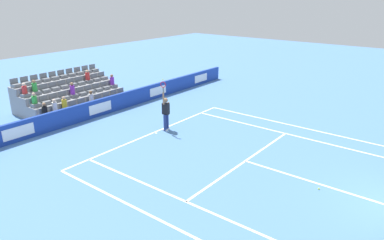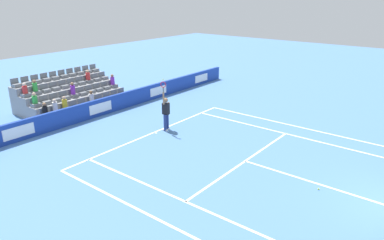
{
  "view_description": "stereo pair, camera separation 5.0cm",
  "coord_description": "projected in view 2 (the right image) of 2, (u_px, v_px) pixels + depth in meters",
  "views": [
    {
      "loc": [
        12.61,
        0.54,
        6.94
      ],
      "look_at": [
        -0.33,
        -9.62,
        1.1
      ],
      "focal_mm": 33.77,
      "sensor_mm": 36.0,
      "label": 1
    },
    {
      "loc": [
        12.58,
        0.57,
        6.94
      ],
      "look_at": [
        -0.33,
        -9.62,
        1.1
      ],
      "focal_mm": 33.77,
      "sensor_mm": 36.0,
      "label": 2
    }
  ],
  "objects": [
    {
      "name": "line_baseline",
      "position": [
        154.0,
        132.0,
        18.9
      ],
      "size": [
        10.97,
        0.1,
        0.01
      ],
      "primitive_type": "cube",
      "color": "white",
      "rests_on": "ground"
    },
    {
      "name": "line_service",
      "position": [
        245.0,
        161.0,
        15.7
      ],
      "size": [
        8.23,
        0.1,
        0.01
      ],
      "primitive_type": "cube",
      "color": "white",
      "rests_on": "ground"
    },
    {
      "name": "line_centre_service",
      "position": [
        318.0,
        184.0,
        13.83
      ],
      "size": [
        0.1,
        6.4,
        0.01
      ],
      "primitive_type": "cube",
      "color": "white",
      "rests_on": "ground"
    },
    {
      "name": "line_singles_sideline_left",
      "position": [
        196.0,
        206.0,
        12.39
      ],
      "size": [
        0.1,
        11.89,
        0.01
      ],
      "primitive_type": "cube",
      "color": "white",
      "rests_on": "ground"
    },
    {
      "name": "line_singles_sideline_right",
      "position": [
        294.0,
        136.0,
        18.48
      ],
      "size": [
        0.1,
        11.89,
        0.01
      ],
      "primitive_type": "cube",
      "color": "white",
      "rests_on": "ground"
    },
    {
      "name": "line_doubles_sideline_left",
      "position": [
        169.0,
        225.0,
        11.38
      ],
      "size": [
        0.1,
        11.89,
        0.01
      ],
      "primitive_type": "cube",
      "color": "white",
      "rests_on": "ground"
    },
    {
      "name": "line_doubles_sideline_right",
      "position": [
        304.0,
        128.0,
        19.49
      ],
      "size": [
        0.1,
        11.89,
        0.01
      ],
      "primitive_type": "cube",
      "color": "white",
      "rests_on": "ground"
    },
    {
      "name": "line_centre_mark",
      "position": [
        156.0,
        133.0,
        18.85
      ],
      "size": [
        0.1,
        0.2,
        0.01
      ],
      "primitive_type": "cube",
      "color": "white",
      "rests_on": "ground"
    },
    {
      "name": "sponsor_barrier",
      "position": [
        100.0,
        107.0,
        21.33
      ],
      "size": [
        24.77,
        0.22,
        1.01
      ],
      "color": "#193899",
      "rests_on": "ground"
    },
    {
      "name": "tennis_player",
      "position": [
        166.0,
        112.0,
        18.89
      ],
      "size": [
        0.54,
        0.41,
        2.85
      ],
      "color": "navy",
      "rests_on": "ground"
    },
    {
      "name": "stadium_stand",
      "position": [
        70.0,
        96.0,
        22.97
      ],
      "size": [
        6.2,
        3.8,
        2.18
      ],
      "color": "gray",
      "rests_on": "ground"
    },
    {
      "name": "loose_tennis_ball",
      "position": [
        319.0,
        189.0,
        13.41
      ],
      "size": [
        0.07,
        0.07,
        0.07
      ],
      "primitive_type": "sphere",
      "color": "#D1E533",
      "rests_on": "ground"
    }
  ]
}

